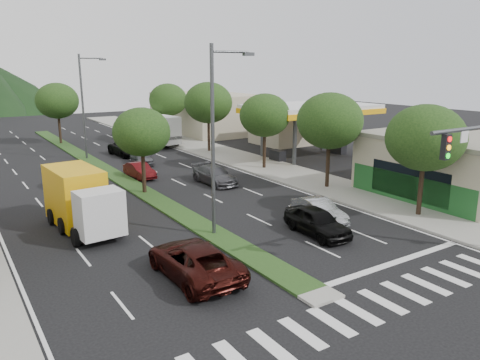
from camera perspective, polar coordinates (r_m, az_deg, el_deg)
ground at (r=19.61m, az=8.87°, el=-13.46°), size 160.00×160.00×0.00m
sidewalk_right at (r=45.85m, az=-0.19°, el=2.64°), size 5.00×90.00×0.15m
median at (r=43.44m, az=-16.42°, el=1.43°), size 1.60×56.00×0.12m
crosswalk at (r=18.36m, az=13.17°, el=-15.67°), size 19.00×2.20×0.01m
storefront_right at (r=35.95m, az=24.30°, el=1.44°), size 9.00×10.00×4.00m
gas_canopy at (r=46.72m, az=8.62°, el=8.36°), size 12.20×8.20×5.25m
bldg_right_far at (r=65.22m, az=-4.09°, el=8.17°), size 10.00×16.00×5.20m
tree_r_a at (r=29.47m, az=21.66°, el=4.80°), size 4.60×4.60×6.63m
tree_r_b at (r=34.64m, az=10.88°, el=7.09°), size 4.80×4.80×6.94m
tree_r_c at (r=40.79m, az=3.04°, el=7.88°), size 4.40×4.40×6.48m
tree_r_d at (r=49.17m, az=-3.89°, el=9.37°), size 5.00×5.00×7.17m
tree_r_e at (r=58.11m, az=-8.76°, el=9.63°), size 4.60×4.60×6.71m
tree_med_near at (r=33.34m, az=-11.90°, el=5.73°), size 4.00×4.00×6.02m
tree_med_far at (r=58.20m, az=-21.40°, el=8.98°), size 4.80×4.80×6.94m
streetlight_near at (r=24.30m, az=-2.93°, el=5.86°), size 2.60×0.25×10.00m
streetlight_mid at (r=47.52m, az=-18.41°, el=9.05°), size 2.60×0.25×10.00m
sedan_silver at (r=27.79m, az=9.59°, el=-3.70°), size 1.86×4.21×1.34m
suv_maroon at (r=20.51m, az=-5.61°, el=-9.71°), size 2.56×5.54×1.54m
car_queue_a at (r=25.65m, az=9.36°, el=-5.00°), size 2.05×4.48×1.49m
car_queue_b at (r=36.25m, az=-3.12°, el=0.60°), size 2.01×4.71×1.35m
car_queue_c at (r=38.96m, az=-12.15°, el=1.15°), size 1.58×3.85×1.24m
car_queue_d at (r=49.02m, az=-13.61°, el=3.74°), size 2.77×5.30×1.42m
car_queue_e at (r=44.28m, az=-11.90°, el=2.68°), size 1.82×3.83×1.26m
box_truck at (r=27.54m, az=-18.90°, el=-2.47°), size 3.02×6.89×3.32m
motorhome at (r=55.53m, az=-10.72°, el=6.20°), size 3.72×9.22×3.44m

